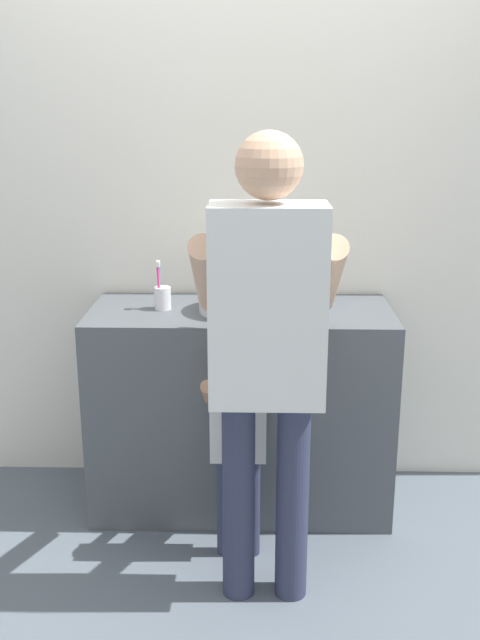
{
  "coord_description": "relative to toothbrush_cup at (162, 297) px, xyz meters",
  "views": [
    {
      "loc": [
        0.07,
        -2.65,
        1.72
      ],
      "look_at": [
        0.0,
        0.15,
        0.89
      ],
      "focal_mm": 41.0,
      "sensor_mm": 36.0,
      "label": 1
    }
  ],
  "objects": [
    {
      "name": "adult_parent",
      "position": [
        0.43,
        -0.64,
        0.04
      ],
      "size": [
        0.51,
        0.54,
        1.65
      ],
      "color": "#2D334C",
      "rests_on": "ground"
    },
    {
      "name": "back_wall",
      "position": [
        0.33,
        0.32,
        0.4
      ],
      "size": [
        4.4,
        0.08,
        2.7
      ],
      "color": "silver",
      "rests_on": "ground"
    },
    {
      "name": "vanity_cabinet",
      "position": [
        0.33,
        -0.0,
        -0.5
      ],
      "size": [
        1.27,
        0.54,
        0.89
      ],
      "primitive_type": "cube",
      "color": "#4C5156",
      "rests_on": "ground"
    },
    {
      "name": "ground_plane",
      "position": [
        0.33,
        -0.3,
        -0.95
      ],
      "size": [
        14.0,
        14.0,
        0.0
      ],
      "primitive_type": "plane",
      "color": "slate"
    },
    {
      "name": "sink_basin",
      "position": [
        0.33,
        -0.02,
        0.0
      ],
      "size": [
        0.35,
        0.35,
        0.11
      ],
      "color": "silver",
      "rests_on": "vanity_cabinet"
    },
    {
      "name": "child_toddler",
      "position": [
        0.33,
        -0.4,
        -0.4
      ],
      "size": [
        0.28,
        0.28,
        0.92
      ],
      "color": "#2D334C",
      "rests_on": "ground"
    },
    {
      "name": "faucet",
      "position": [
        0.33,
        0.19,
        0.03
      ],
      "size": [
        0.18,
        0.14,
        0.18
      ],
      "color": "#B7BABF",
      "rests_on": "vanity_cabinet"
    },
    {
      "name": "soap_bottle",
      "position": [
        0.68,
        0.04,
        0.01
      ],
      "size": [
        0.06,
        0.06,
        0.17
      ],
      "color": "#66B2D1",
      "rests_on": "vanity_cabinet"
    },
    {
      "name": "toothbrush_cup",
      "position": [
        0.0,
        0.0,
        0.0
      ],
      "size": [
        0.07,
        0.07,
        0.21
      ],
      "color": "silver",
      "rests_on": "vanity_cabinet"
    }
  ]
}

